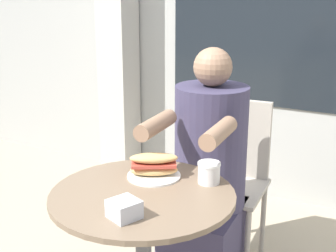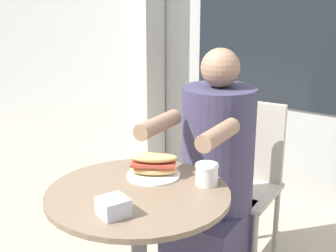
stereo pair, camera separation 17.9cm
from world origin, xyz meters
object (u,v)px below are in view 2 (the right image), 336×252
seated_diner (213,194)px  sandwich_on_plate (153,166)px  cafe_table (139,239)px  diner_chair (244,170)px  drink_cup (207,174)px

seated_diner → sandwich_on_plate: bearing=75.6°
cafe_table → sandwich_on_plate: (-0.04, 0.15, 0.24)m
diner_chair → sandwich_on_plate: size_ratio=4.16×
diner_chair → seated_diner: seated_diner is taller
seated_diner → cafe_table: bearing=82.6°
seated_diner → sandwich_on_plate: 0.45m
seated_diner → drink_cup: seated_diner is taller
seated_diner → drink_cup: 0.43m
diner_chair → drink_cup: (0.15, -0.67, 0.24)m
diner_chair → seated_diner: size_ratio=0.73×
cafe_table → drink_cup: bearing=48.1°
diner_chair → seated_diner: 0.35m
sandwich_on_plate → seated_diner: bearing=79.7°
sandwich_on_plate → drink_cup: 0.22m
diner_chair → seated_diner: (0.01, -0.35, -0.00)m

